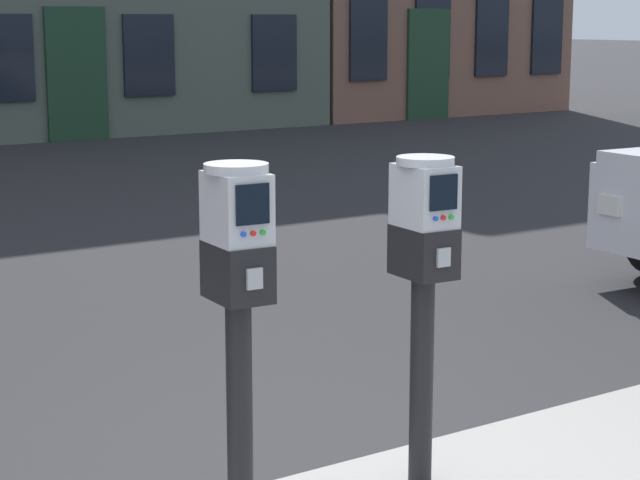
# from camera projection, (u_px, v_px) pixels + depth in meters

# --- Properties ---
(parking_meter_near_kerb) EXTENTS (0.23, 0.26, 1.30)m
(parking_meter_near_kerb) POSITION_uv_depth(u_px,v_px,m) (238.00, 283.00, 3.83)
(parking_meter_near_kerb) COLOR black
(parking_meter_near_kerb) RESTS_ON sidewalk_slab
(parking_meter_twin_adjacent) EXTENTS (0.23, 0.26, 1.27)m
(parking_meter_twin_adjacent) POSITION_uv_depth(u_px,v_px,m) (424.00, 261.00, 4.27)
(parking_meter_twin_adjacent) COLOR black
(parking_meter_twin_adjacent) RESTS_ON sidewalk_slab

